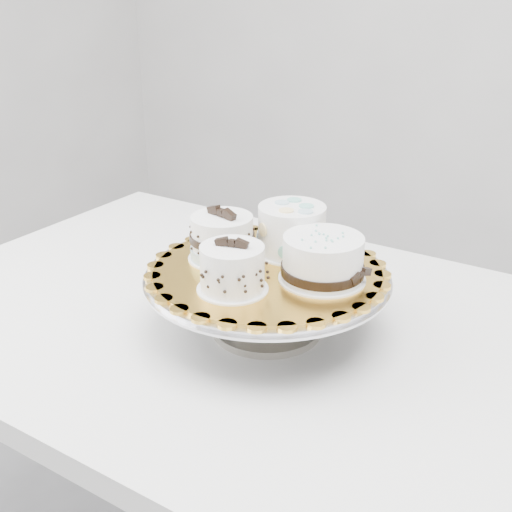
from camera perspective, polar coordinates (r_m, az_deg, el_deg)
The scene contains 7 objects.
table at distance 1.14m, azimuth -0.85°, elevation -8.55°, with size 1.25×0.85×0.75m.
cake_stand at distance 1.02m, azimuth 1.00°, elevation -3.09°, with size 0.39×0.39×0.11m.
cake_board at distance 1.00m, azimuth 1.01°, elevation -1.28°, with size 0.36×0.36×0.01m, color orange.
cake_swirl at distance 0.92m, azimuth -2.12°, elevation -1.20°, with size 0.11×0.11×0.08m.
cake_banded at distance 1.03m, azimuth -3.03°, elevation 1.48°, with size 0.12×0.12×0.09m.
cake_dots at distance 1.05m, azimuth 3.20°, elevation 2.41°, with size 0.13×0.13×0.08m.
cake_ribbon at distance 0.96m, azimuth 6.02°, elevation -0.38°, with size 0.14×0.14×0.07m.
Camera 1 is at (0.44, -0.77, 1.28)m, focal length 45.00 mm.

